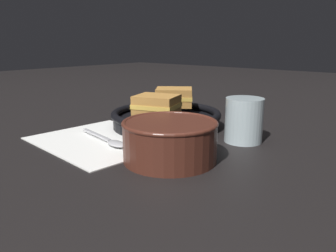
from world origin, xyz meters
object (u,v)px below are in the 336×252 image
soup_bowl (170,138)px  sandwich_near_left (174,97)px  sandwich_near_right (157,105)px  drinking_glass (244,120)px  skillet (166,118)px  spoon (110,141)px

soup_bowl → sandwich_near_left: (-0.18, 0.23, 0.02)m
sandwich_near_right → drinking_glass: 0.19m
sandwich_near_left → drinking_glass: bearing=-10.8°
soup_bowl → sandwich_near_right: size_ratio=1.47×
drinking_glass → sandwich_near_right: bearing=-158.2°
sandwich_near_left → drinking_glass: size_ratio=1.32×
sandwich_near_left → soup_bowl: bearing=-51.8°
soup_bowl → sandwich_near_right: 0.18m
sandwich_near_right → drinking_glass: (0.18, 0.07, -0.02)m
sandwich_near_right → drinking_glass: size_ratio=1.23×
skillet → sandwich_near_left: size_ratio=2.91×
soup_bowl → drinking_glass: bearing=76.8°
skillet → sandwich_near_right: size_ratio=3.11×
soup_bowl → spoon: soup_bowl is taller
soup_bowl → sandwich_near_left: sandwich_near_left is taller
skillet → sandwich_near_right: sandwich_near_right is taller
soup_bowl → spoon: 0.15m
sandwich_near_left → sandwich_near_right: bearing=-68.8°
sandwich_near_left → skillet: bearing=-69.0°
soup_bowl → skillet: soup_bowl is taller
skillet → sandwich_near_left: sandwich_near_left is taller
skillet → spoon: bearing=-86.8°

